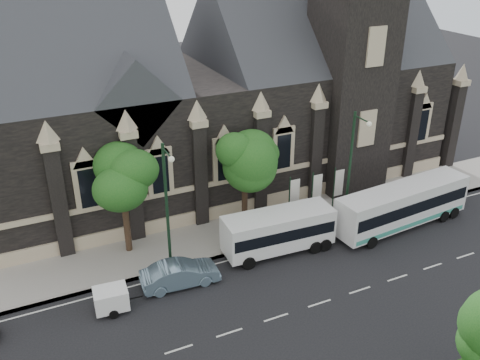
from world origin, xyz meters
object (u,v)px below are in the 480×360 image
banner_flag_center (315,191)px  street_lamp_near (352,163)px  tree_walk_right (246,153)px  street_lamp_mid (167,202)px  shuttle_bus (279,230)px  sedan (180,274)px  banner_flag_left (293,196)px  banner_flag_right (337,186)px  box_trailer (111,299)px  tour_coach (403,205)px  tree_walk_left (124,176)px

banner_flag_center → street_lamp_near: bearing=-48.1°
tree_walk_right → street_lamp_mid: (-7.21, -3.62, -0.71)m
shuttle_bus → sedan: shuttle_bus is taller
banner_flag_left → sedan: 11.02m
street_lamp_near → banner_flag_right: street_lamp_near is taller
banner_flag_left → box_trailer: bearing=-163.9°
street_lamp_mid → tour_coach: bearing=-6.4°
street_lamp_mid → banner_flag_left: size_ratio=2.25×
banner_flag_left → tour_coach: bearing=-28.0°
banner_flag_right → shuttle_bus: (-6.79, -2.89, -0.65)m
tree_walk_left → shuttle_bus: 11.11m
tree_walk_left → banner_flag_right: size_ratio=1.91×
box_trailer → street_lamp_near: bearing=12.0°
street_lamp_near → box_trailer: bearing=-172.7°
shuttle_bus → box_trailer: (-12.00, -1.39, -0.87)m
tree_walk_right → banner_flag_right: size_ratio=1.95×
street_lamp_near → sedan: bearing=-173.0°
tour_coach → sedan: (-17.58, 0.24, -1.00)m
street_lamp_near → tour_coach: bearing=-28.8°
banner_flag_center → tour_coach: (5.30, -3.88, -0.57)m
banner_flag_right → shuttle_bus: 7.41m
tree_walk_right → sedan: tree_walk_right is taller
street_lamp_mid → box_trailer: street_lamp_mid is taller
tour_coach → tree_walk_left: bearing=159.1°
tree_walk_left → street_lamp_mid: bearing=-63.5°
banner_flag_center → tour_coach: banner_flag_center is taller
shuttle_bus → sedan: (-7.49, -0.75, -0.91)m
tree_walk_right → street_lamp_near: (6.79, -3.62, -0.71)m
banner_flag_left → tour_coach: banner_flag_left is taller
street_lamp_near → tour_coach: size_ratio=0.78×
box_trailer → street_lamp_mid: bearing=32.4°
tree_walk_left → box_trailer: (-2.71, -5.98, -4.88)m
banner_flag_left → banner_flag_right: size_ratio=1.00×
street_lamp_mid → banner_flag_right: street_lamp_mid is taller
tree_walk_left → street_lamp_mid: 4.08m
banner_flag_right → tree_walk_left: bearing=174.0°
tree_walk_left → shuttle_bus: bearing=-26.3°
shuttle_bus → banner_flag_left: bearing=49.0°
street_lamp_near → sedan: size_ratio=1.81×
street_lamp_near → box_trailer: 19.14m
banner_flag_right → tour_coach: bearing=-49.6°
tree_walk_left → banner_flag_left: size_ratio=1.91×
sedan → shuttle_bus: bearing=-80.7°
street_lamp_mid → street_lamp_near: bearing=0.0°
banner_flag_center → sedan: 12.91m
street_lamp_mid → banner_flag_left: street_lamp_mid is taller
tree_walk_left → banner_flag_left: tree_walk_left is taller
tree_walk_left → tour_coach: 20.54m
banner_flag_right → banner_flag_center: bearing=180.0°
street_lamp_mid → banner_flag_left: (10.29, 1.91, -2.73)m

